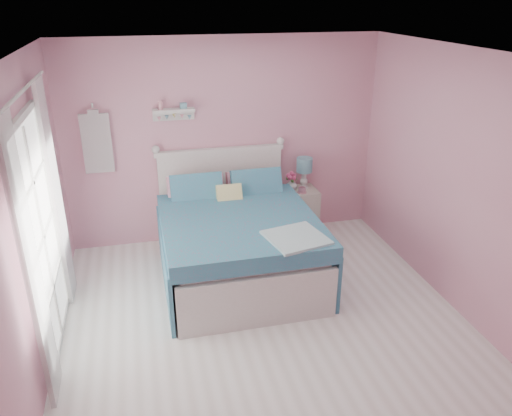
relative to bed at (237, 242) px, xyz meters
name	(u,v)px	position (x,y,z in m)	size (l,w,h in m)	color
floor	(269,333)	(0.08, -1.18, -0.41)	(4.50, 4.50, 0.00)	silver
room_shell	(271,181)	(0.08, -1.18, 1.17)	(4.50, 4.50, 4.50)	pink
bed	(237,242)	(0.00, 0.00, 0.00)	(1.68, 2.14, 1.24)	silver
nightstand	(299,212)	(1.03, 0.83, -0.09)	(0.45, 0.44, 0.65)	beige
table_lamp	(304,167)	(1.10, 0.88, 0.53)	(0.21, 0.21, 0.42)	white
vase	(291,184)	(0.91, 0.84, 0.32)	(0.15, 0.15, 0.16)	silver
teacup	(302,190)	(1.02, 0.71, 0.27)	(0.10, 0.10, 0.08)	#C3839A
roses	(292,176)	(0.91, 0.83, 0.43)	(0.14, 0.11, 0.12)	#C44372
wall_shelf	(173,111)	(-0.55, 1.01, 1.32)	(0.50, 0.15, 0.25)	silver
hanging_dress	(97,144)	(-1.48, 1.00, 0.99)	(0.34, 0.03, 0.72)	white
french_door	(42,238)	(-1.90, -0.78, 0.66)	(0.04, 1.32, 2.16)	silver
curtain_near	(32,269)	(-1.84, -1.52, 0.77)	(0.04, 0.40, 2.32)	white
curtain_far	(56,195)	(-1.84, -0.04, 0.77)	(0.04, 0.40, 2.32)	white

